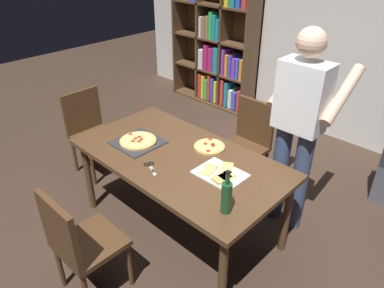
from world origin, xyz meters
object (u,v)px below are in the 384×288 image
object	(u,v)px
bookshelf	(217,41)
wine_bottle	(226,197)
kitchen_scissors	(150,166)
chair_left_end	(90,128)
pepperoni_pizza_on_tray	(138,141)
chair_far_side	(248,139)
person_serving_pizza	(299,122)
second_pizza_plain	(209,147)
chair_near_camera	(78,241)
dining_table	(179,163)

from	to	relation	value
bookshelf	wine_bottle	world-z (taller)	bookshelf
bookshelf	kitchen_scissors	distance (m)	3.09
chair_left_end	pepperoni_pizza_on_tray	xyz separation A→B (m)	(0.97, -0.09, 0.25)
chair_far_side	person_serving_pizza	size ratio (longest dim) A/B	0.51
chair_far_side	bookshelf	world-z (taller)	bookshelf
kitchen_scissors	second_pizza_plain	world-z (taller)	second_pizza_plain
pepperoni_pizza_on_tray	wine_bottle	xyz separation A→B (m)	(1.10, -0.17, 0.10)
chair_far_side	chair_near_camera	bearing A→B (deg)	-90.00
dining_table	pepperoni_pizza_on_tray	bearing A→B (deg)	-167.02
chair_near_camera	chair_far_side	bearing A→B (deg)	90.00
dining_table	wine_bottle	distance (m)	0.77
chair_far_side	person_serving_pizza	distance (m)	0.82
pepperoni_pizza_on_tray	wine_bottle	distance (m)	1.12
wine_bottle	kitchen_scissors	bearing A→B (deg)	-179.77
chair_near_camera	wine_bottle	xyz separation A→B (m)	(0.69, 0.70, 0.36)
bookshelf	second_pizza_plain	size ratio (longest dim) A/B	7.51
wine_bottle	kitchen_scissors	size ratio (longest dim) A/B	1.61
second_pizza_plain	wine_bottle	bearing A→B (deg)	-41.06
chair_near_camera	wine_bottle	world-z (taller)	wine_bottle
bookshelf	wine_bottle	bearing A→B (deg)	-48.56
dining_table	wine_bottle	size ratio (longest dim) A/B	5.61
dining_table	person_serving_pizza	world-z (taller)	person_serving_pizza
dining_table	kitchen_scissors	xyz separation A→B (m)	(-0.05, -0.26, 0.08)
bookshelf	pepperoni_pizza_on_tray	distance (m)	2.76
dining_table	pepperoni_pizza_on_tray	xyz separation A→B (m)	(-0.41, -0.09, 0.08)
kitchen_scissors	chair_near_camera	bearing A→B (deg)	-86.09
chair_left_end	bookshelf	xyz separation A→B (m)	(-0.26, 2.38, 0.43)
dining_table	chair_far_side	size ratio (longest dim) A/B	1.97
pepperoni_pizza_on_tray	second_pizza_plain	xyz separation A→B (m)	(0.50, 0.36, -0.00)
person_serving_pizza	second_pizza_plain	size ratio (longest dim) A/B	6.74
person_serving_pizza	pepperoni_pizza_on_tray	bearing A→B (deg)	-140.72
chair_left_end	chair_far_side	bearing A→B (deg)	35.08
chair_far_side	pepperoni_pizza_on_tray	size ratio (longest dim) A/B	2.41
dining_table	second_pizza_plain	xyz separation A→B (m)	(0.09, 0.27, 0.08)
chair_far_side	bookshelf	xyz separation A→B (m)	(-1.63, 1.41, 0.43)
bookshelf	kitchen_scissors	size ratio (longest dim) A/B	9.93
chair_left_end	second_pizza_plain	xyz separation A→B (m)	(1.46, 0.27, 0.25)
pepperoni_pizza_on_tray	kitchen_scissors	world-z (taller)	pepperoni_pizza_on_tray
chair_left_end	second_pizza_plain	size ratio (longest dim) A/B	3.47
person_serving_pizza	second_pizza_plain	xyz separation A→B (m)	(-0.53, -0.48, -0.24)
chair_far_side	pepperoni_pizza_on_tray	world-z (taller)	chair_far_side
chair_near_camera	chair_far_side	distance (m)	1.93
chair_far_side	pepperoni_pizza_on_tray	xyz separation A→B (m)	(-0.41, -1.06, 0.25)
pepperoni_pizza_on_tray	second_pizza_plain	bearing A→B (deg)	36.11
chair_left_end	pepperoni_pizza_on_tray	distance (m)	1.00
chair_left_end	dining_table	bearing A→B (deg)	0.00
kitchen_scissors	second_pizza_plain	size ratio (longest dim) A/B	0.76
dining_table	chair_left_end	distance (m)	1.38
chair_far_side	dining_table	bearing A→B (deg)	-90.00
dining_table	wine_bottle	bearing A→B (deg)	-20.54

